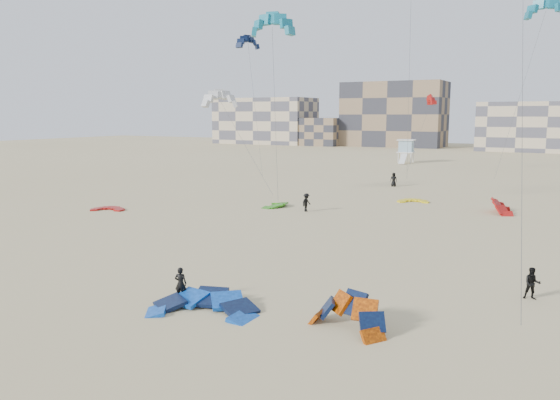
% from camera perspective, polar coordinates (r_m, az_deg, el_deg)
% --- Properties ---
extents(ground, '(320.00, 320.00, 0.00)m').
position_cam_1_polar(ground, '(26.76, -10.79, -10.64)').
color(ground, tan).
rests_on(ground, ground).
extents(kite_ground_blue, '(6.28, 6.46, 2.42)m').
position_cam_1_polar(kite_ground_blue, '(25.62, -8.08, -11.47)').
color(kite_ground_blue, blue).
rests_on(kite_ground_blue, ground).
extents(kite_ground_orange, '(4.35, 4.31, 3.49)m').
position_cam_1_polar(kite_ground_orange, '(23.62, 7.02, -13.25)').
color(kite_ground_orange, '#F06006').
rests_on(kite_ground_orange, ground).
extents(kite_ground_red, '(3.77, 3.88, 0.57)m').
position_cam_1_polar(kite_ground_red, '(53.85, -17.52, -1.02)').
color(kite_ground_red, red).
rests_on(kite_ground_red, ground).
extents(kite_ground_green, '(3.90, 3.71, 1.36)m').
position_cam_1_polar(kite_ground_green, '(53.50, -0.52, -0.66)').
color(kite_ground_green, '#3A8B1A').
rests_on(kite_ground_green, ground).
extents(kite_ground_red_far, '(4.36, 4.31, 3.76)m').
position_cam_1_polar(kite_ground_red_far, '(53.86, 22.21, -1.26)').
color(kite_ground_red_far, red).
rests_on(kite_ground_red_far, ground).
extents(kite_ground_yellow, '(3.64, 3.74, 0.61)m').
position_cam_1_polar(kite_ground_yellow, '(57.77, 13.74, -0.21)').
color(kite_ground_yellow, yellow).
rests_on(kite_ground_yellow, ground).
extents(kitesurfer_main, '(0.69, 0.56, 1.62)m').
position_cam_1_polar(kitesurfer_main, '(27.09, -10.34, -8.58)').
color(kitesurfer_main, black).
rests_on(kitesurfer_main, ground).
extents(kitesurfer_b, '(0.88, 0.74, 1.58)m').
position_cam_1_polar(kitesurfer_b, '(29.40, 24.86, -7.92)').
color(kitesurfer_b, black).
rests_on(kitesurfer_b, ground).
extents(kitesurfer_c, '(0.82, 1.20, 1.70)m').
position_cam_1_polar(kitesurfer_c, '(50.58, 2.78, -0.25)').
color(kitesurfer_c, black).
rests_on(kitesurfer_c, ground).
extents(kitesurfer_e, '(0.89, 0.61, 1.74)m').
position_cam_1_polar(kitesurfer_e, '(69.76, 11.79, 2.11)').
color(kitesurfer_e, black).
rests_on(kitesurfer_e, ground).
extents(kite_fly_teal_a, '(4.33, 4.28, 16.42)m').
position_cam_1_polar(kite_fly_teal_a, '(48.12, -0.83, 17.64)').
color(kite_fly_teal_a, teal).
rests_on(kite_fly_teal_a, ground).
extents(kite_fly_grey, '(10.36, 5.29, 10.96)m').
position_cam_1_polar(kite_fly_grey, '(59.43, -6.28, 10.30)').
color(kite_fly_grey, white).
rests_on(kite_fly_grey, ground).
extents(kite_fly_navy, '(5.93, 4.94, 18.45)m').
position_cam_1_polar(kite_fly_navy, '(75.26, -3.37, 16.01)').
color(kite_fly_navy, '#091C3F').
rests_on(kite_fly_navy, ground).
extents(kite_fly_teal_b, '(6.75, 5.32, 21.71)m').
position_cam_1_polar(kite_fly_teal_b, '(75.95, 26.03, 17.36)').
color(kite_fly_teal_b, teal).
rests_on(kite_fly_teal_b, ground).
extents(kite_fly_red, '(3.87, 9.95, 11.13)m').
position_cam_1_polar(kite_fly_red, '(86.79, 15.53, 9.97)').
color(kite_fly_red, red).
rests_on(kite_fly_red, ground).
extents(lifeguard_tower_far, '(3.33, 6.06, 4.34)m').
position_cam_1_polar(lifeguard_tower_far, '(105.22, 13.03, 4.99)').
color(lifeguard_tower_far, white).
rests_on(lifeguard_tower_far, ground).
extents(condo_west_a, '(30.00, 15.00, 14.00)m').
position_cam_1_polar(condo_west_a, '(172.48, -1.55, 8.26)').
color(condo_west_a, '#C5B190').
rests_on(condo_west_a, ground).
extents(condo_west_b, '(28.00, 14.00, 18.00)m').
position_cam_1_polar(condo_west_b, '(160.22, 11.83, 8.74)').
color(condo_west_b, '#856C50').
rests_on(condo_west_b, ground).
extents(condo_mid, '(32.00, 16.00, 12.00)m').
position_cam_1_polar(condo_mid, '(149.59, 26.27, 6.87)').
color(condo_mid, '#C5B190').
rests_on(condo_mid, ground).
extents(condo_fill_left, '(12.00, 10.00, 8.00)m').
position_cam_1_polar(condo_fill_left, '(161.65, 4.29, 7.13)').
color(condo_fill_left, '#856C50').
rests_on(condo_fill_left, ground).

